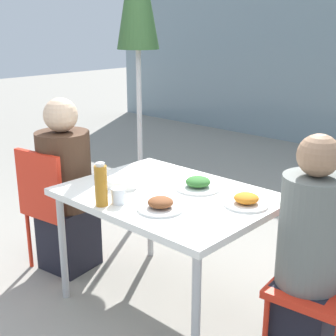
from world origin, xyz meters
TOP-DOWN VIEW (x-y plane):
  - ground_plane at (0.00, 0.00)m, footprint 24.00×24.00m
  - dining_table at (0.00, 0.00)m, footprint 1.18×0.88m
  - chair_left at (-0.88, -0.21)m, footprint 0.45×0.45m
  - person_left at (-0.84, -0.12)m, footprint 0.37×0.37m
  - chair_right at (0.88, 0.17)m, footprint 0.44×0.44m
  - person_right at (0.84, 0.09)m, footprint 0.31×0.31m
  - closed_umbrella at (-1.13, 0.86)m, footprint 0.36×0.36m
  - plate_0 at (0.14, -0.21)m, footprint 0.25×0.25m
  - plate_1 at (0.44, 0.14)m, footprint 0.24×0.24m
  - plate_2 at (0.08, 0.17)m, footprint 0.27×0.27m
  - bottle at (-0.13, -0.38)m, footprint 0.07×0.07m
  - drinking_cup at (-0.09, -0.30)m, footprint 0.08×0.08m
  - salad_bowl at (-0.27, -0.11)m, footprint 0.19×0.19m

SIDE VIEW (x-z plane):
  - ground_plane at x=0.00m, z-range 0.00..0.00m
  - chair_left at x=-0.88m, z-range 0.08..0.95m
  - chair_right at x=0.88m, z-range 0.08..0.95m
  - person_left at x=-0.84m, z-range -0.04..1.17m
  - person_right at x=0.84m, z-range -0.03..1.18m
  - dining_table at x=0.00m, z-range 0.31..1.04m
  - plate_1 at x=0.44m, z-range 0.73..0.79m
  - plate_0 at x=0.14m, z-range 0.73..0.79m
  - salad_bowl at x=-0.27m, z-range 0.73..0.79m
  - plate_2 at x=0.08m, z-range 0.73..0.80m
  - drinking_cup at x=-0.09m, z-range 0.73..0.82m
  - bottle at x=-0.13m, z-range 0.73..0.97m
  - closed_umbrella at x=-1.13m, z-range 0.61..3.04m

